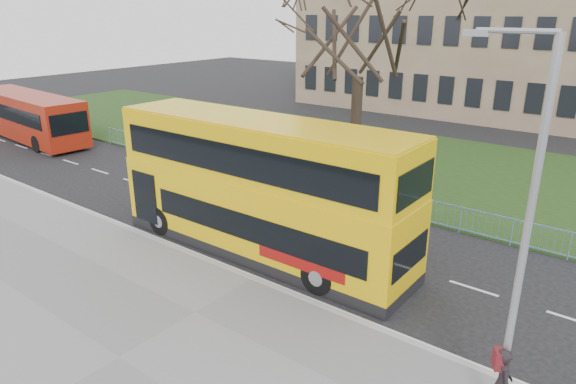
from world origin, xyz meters
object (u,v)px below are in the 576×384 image
(yellow_bus, at_px, (260,184))
(street_lamp, at_px, (522,225))
(pedestrian, at_px, (502,382))
(red_bus, at_px, (28,115))

(yellow_bus, xyz_separation_m, street_lamp, (9.44, -3.04, 1.94))
(pedestrian, bearing_deg, red_bus, 47.68)
(yellow_bus, distance_m, pedestrian, 10.24)
(yellow_bus, relative_size, street_lamp, 1.45)
(red_bus, bearing_deg, pedestrian, -7.13)
(pedestrian, distance_m, street_lamp, 3.63)
(pedestrian, xyz_separation_m, street_lamp, (-0.15, 0.14, 3.63))
(yellow_bus, xyz_separation_m, red_bus, (-24.11, 3.60, -0.97))
(yellow_bus, distance_m, street_lamp, 10.10)
(red_bus, relative_size, street_lamp, 1.49)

